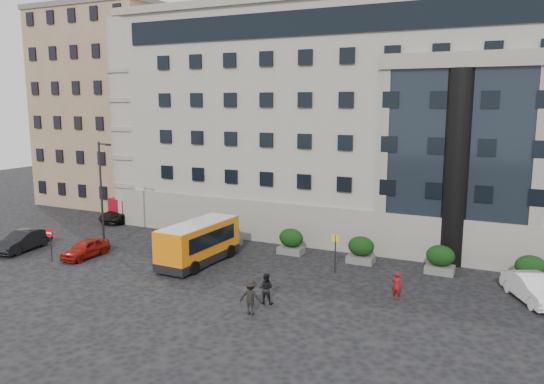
% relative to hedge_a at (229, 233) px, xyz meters
% --- Properties ---
extents(ground, '(120.00, 120.00, 0.00)m').
position_rel_hedge_a_xyz_m(ground, '(4.00, -7.80, -0.93)').
color(ground, black).
rests_on(ground, ground).
extents(civic_building, '(44.00, 24.00, 18.00)m').
position_rel_hedge_a_xyz_m(civic_building, '(10.00, 14.20, 8.07)').
color(civic_building, '#9D968B').
rests_on(civic_building, ground).
extents(entrance_column, '(1.80, 1.80, 13.00)m').
position_rel_hedge_a_xyz_m(entrance_column, '(16.00, 2.50, 5.57)').
color(entrance_column, black).
rests_on(entrance_column, ground).
extents(apartment_near, '(14.00, 14.00, 20.00)m').
position_rel_hedge_a_xyz_m(apartment_near, '(-20.00, 12.20, 9.07)').
color(apartment_near, '#8D6F52').
rests_on(apartment_near, ground).
extents(apartment_far, '(13.00, 13.00, 22.00)m').
position_rel_hedge_a_xyz_m(apartment_far, '(-23.00, 30.20, 10.07)').
color(apartment_far, brown).
rests_on(apartment_far, ground).
extents(hedge_a, '(1.80, 1.26, 1.84)m').
position_rel_hedge_a_xyz_m(hedge_a, '(0.00, 0.00, 0.00)').
color(hedge_a, '#5F5F5D').
rests_on(hedge_a, ground).
extents(hedge_b, '(1.80, 1.26, 1.84)m').
position_rel_hedge_a_xyz_m(hedge_b, '(5.20, 0.00, 0.00)').
color(hedge_b, '#5F5F5D').
rests_on(hedge_b, ground).
extents(hedge_c, '(1.80, 1.26, 1.84)m').
position_rel_hedge_a_xyz_m(hedge_c, '(10.40, 0.00, 0.00)').
color(hedge_c, '#5F5F5D').
rests_on(hedge_c, ground).
extents(hedge_d, '(1.80, 1.26, 1.84)m').
position_rel_hedge_a_xyz_m(hedge_d, '(15.60, 0.00, 0.00)').
color(hedge_d, '#5F5F5D').
rests_on(hedge_d, ground).
extents(hedge_e, '(1.80, 1.26, 1.84)m').
position_rel_hedge_a_xyz_m(hedge_e, '(20.80, 0.00, 0.00)').
color(hedge_e, '#5F5F5D').
rests_on(hedge_e, ground).
extents(street_lamp, '(1.16, 0.18, 8.00)m').
position_rel_hedge_a_xyz_m(street_lamp, '(-7.94, -4.80, 3.44)').
color(street_lamp, '#262628').
rests_on(street_lamp, ground).
extents(bus_stop_sign, '(0.50, 0.08, 2.52)m').
position_rel_hedge_a_xyz_m(bus_stop_sign, '(9.50, -2.80, 0.80)').
color(bus_stop_sign, '#262628').
rests_on(bus_stop_sign, ground).
extents(no_entry_sign, '(0.64, 0.16, 2.32)m').
position_rel_hedge_a_xyz_m(no_entry_sign, '(-9.00, -8.84, 0.72)').
color(no_entry_sign, '#262628').
rests_on(no_entry_sign, ground).
extents(minibus, '(2.78, 6.86, 2.83)m').
position_rel_hedge_a_xyz_m(minibus, '(0.49, -4.86, 0.63)').
color(minibus, orange).
rests_on(minibus, ground).
extents(red_truck, '(3.56, 5.95, 3.00)m').
position_rel_hedge_a_xyz_m(red_truck, '(-12.47, 5.14, 0.60)').
color(red_truck, maroon).
rests_on(red_truck, ground).
extents(parked_car_a, '(1.55, 3.79, 1.29)m').
position_rel_hedge_a_xyz_m(parked_car_a, '(-7.50, -7.16, -0.28)').
color(parked_car_a, maroon).
rests_on(parked_car_a, ground).
extents(parked_car_b, '(2.19, 4.68, 1.49)m').
position_rel_hedge_a_xyz_m(parked_car_b, '(-13.00, -7.83, -0.19)').
color(parked_car_b, black).
rests_on(parked_car_b, ground).
extents(parked_car_c, '(2.19, 4.58, 1.29)m').
position_rel_hedge_a_xyz_m(parked_car_c, '(-13.00, 4.20, -0.29)').
color(parked_car_c, black).
rests_on(parked_car_c, ground).
extents(parked_car_d, '(2.38, 5.13, 1.42)m').
position_rel_hedge_a_xyz_m(parked_car_d, '(-13.00, 3.18, -0.22)').
color(parked_car_d, black).
rests_on(parked_car_d, ground).
extents(white_taxi, '(3.52, 4.75, 1.49)m').
position_rel_hedge_a_xyz_m(white_taxi, '(20.90, -2.80, -0.18)').
color(white_taxi, white).
rests_on(white_taxi, ground).
extents(pedestrian_a, '(0.59, 0.40, 1.57)m').
position_rel_hedge_a_xyz_m(pedestrian_a, '(14.10, -5.72, -0.14)').
color(pedestrian_a, maroon).
rests_on(pedestrian_a, ground).
extents(pedestrian_b, '(0.94, 0.79, 1.72)m').
position_rel_hedge_a_xyz_m(pedestrian_b, '(7.82, -9.43, -0.07)').
color(pedestrian_b, black).
rests_on(pedestrian_b, ground).
extents(pedestrian_c, '(1.30, 0.88, 1.87)m').
position_rel_hedge_a_xyz_m(pedestrian_c, '(7.77, -11.12, 0.01)').
color(pedestrian_c, black).
rests_on(pedestrian_c, ground).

